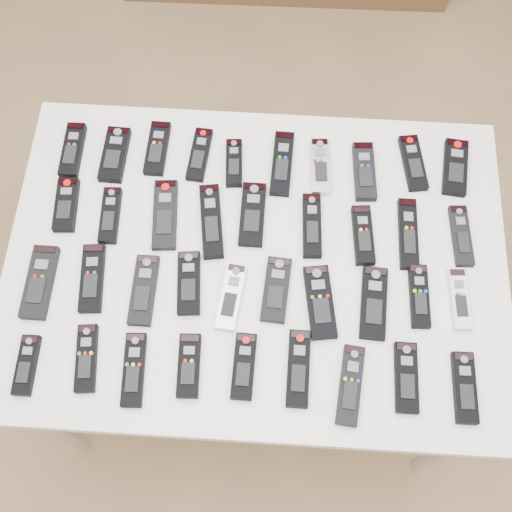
# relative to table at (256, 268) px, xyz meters

# --- Properties ---
(ground) EXTENTS (4.00, 4.00, 0.00)m
(ground) POSITION_rel_table_xyz_m (0.09, 0.02, -0.72)
(ground) COLOR #886145
(ground) RESTS_ON ground
(table) EXTENTS (1.25, 0.88, 0.78)m
(table) POSITION_rel_table_xyz_m (0.00, 0.00, 0.00)
(table) COLOR white
(table) RESTS_ON ground
(remote_0) EXTENTS (0.05, 0.16, 0.02)m
(remote_0) POSITION_rel_table_xyz_m (-0.51, 0.28, 0.07)
(remote_0) COLOR black
(remote_0) RESTS_ON table
(remote_1) EXTENTS (0.07, 0.16, 0.02)m
(remote_1) POSITION_rel_table_xyz_m (-0.39, 0.27, 0.07)
(remote_1) COLOR black
(remote_1) RESTS_ON table
(remote_2) EXTENTS (0.06, 0.16, 0.02)m
(remote_2) POSITION_rel_table_xyz_m (-0.28, 0.30, 0.07)
(remote_2) COLOR black
(remote_2) RESTS_ON table
(remote_3) EXTENTS (0.06, 0.16, 0.02)m
(remote_3) POSITION_rel_table_xyz_m (-0.17, 0.29, 0.07)
(remote_3) COLOR black
(remote_3) RESTS_ON table
(remote_4) EXTENTS (0.05, 0.14, 0.02)m
(remote_4) POSITION_rel_table_xyz_m (-0.08, 0.27, 0.07)
(remote_4) COLOR black
(remote_4) RESTS_ON table
(remote_5) EXTENTS (0.06, 0.19, 0.02)m
(remote_5) POSITION_rel_table_xyz_m (0.05, 0.27, 0.07)
(remote_5) COLOR black
(remote_5) RESTS_ON table
(remote_6) EXTENTS (0.06, 0.17, 0.02)m
(remote_6) POSITION_rel_table_xyz_m (0.15, 0.27, 0.07)
(remote_6) COLOR #B7B7BC
(remote_6) RESTS_ON table
(remote_7) EXTENTS (0.06, 0.17, 0.02)m
(remote_7) POSITION_rel_table_xyz_m (0.27, 0.26, 0.07)
(remote_7) COLOR black
(remote_7) RESTS_ON table
(remote_8) EXTENTS (0.07, 0.17, 0.02)m
(remote_8) POSITION_rel_table_xyz_m (0.40, 0.30, 0.07)
(remote_8) COLOR black
(remote_8) RESTS_ON table
(remote_9) EXTENTS (0.08, 0.17, 0.02)m
(remote_9) POSITION_rel_table_xyz_m (0.51, 0.29, 0.07)
(remote_9) COLOR black
(remote_9) RESTS_ON table
(remote_10) EXTENTS (0.06, 0.15, 0.02)m
(remote_10) POSITION_rel_table_xyz_m (-0.50, 0.12, 0.07)
(remote_10) COLOR black
(remote_10) RESTS_ON table
(remote_11) EXTENTS (0.05, 0.16, 0.02)m
(remote_11) POSITION_rel_table_xyz_m (-0.38, 0.09, 0.07)
(remote_11) COLOR black
(remote_11) RESTS_ON table
(remote_12) EXTENTS (0.08, 0.20, 0.02)m
(remote_12) POSITION_rel_table_xyz_m (-0.24, 0.10, 0.07)
(remote_12) COLOR black
(remote_12) RESTS_ON table
(remote_13) EXTENTS (0.08, 0.21, 0.02)m
(remote_13) POSITION_rel_table_xyz_m (-0.12, 0.09, 0.07)
(remote_13) COLOR black
(remote_13) RESTS_ON table
(remote_14) EXTENTS (0.06, 0.18, 0.02)m
(remote_14) POSITION_rel_table_xyz_m (-0.02, 0.12, 0.07)
(remote_14) COLOR black
(remote_14) RESTS_ON table
(remote_15) EXTENTS (0.05, 0.18, 0.02)m
(remote_15) POSITION_rel_table_xyz_m (0.14, 0.10, 0.07)
(remote_15) COLOR black
(remote_15) RESTS_ON table
(remote_16) EXTENTS (0.06, 0.16, 0.02)m
(remote_16) POSITION_rel_table_xyz_m (0.26, 0.08, 0.07)
(remote_16) COLOR black
(remote_16) RESTS_ON table
(remote_17) EXTENTS (0.05, 0.19, 0.02)m
(remote_17) POSITION_rel_table_xyz_m (0.38, 0.09, 0.07)
(remote_17) COLOR black
(remote_17) RESTS_ON table
(remote_18) EXTENTS (0.05, 0.17, 0.02)m
(remote_18) POSITION_rel_table_xyz_m (0.51, 0.09, 0.07)
(remote_18) COLOR black
(remote_18) RESTS_ON table
(remote_19) EXTENTS (0.06, 0.19, 0.02)m
(remote_19) POSITION_rel_table_xyz_m (-0.52, -0.10, 0.07)
(remote_19) COLOR black
(remote_19) RESTS_ON table
(remote_20) EXTENTS (0.07, 0.18, 0.02)m
(remote_20) POSITION_rel_table_xyz_m (-0.40, -0.08, 0.07)
(remote_20) COLOR black
(remote_20) RESTS_ON table
(remote_21) EXTENTS (0.06, 0.18, 0.02)m
(remote_21) POSITION_rel_table_xyz_m (-0.27, -0.10, 0.07)
(remote_21) COLOR black
(remote_21) RESTS_ON table
(remote_22) EXTENTS (0.07, 0.16, 0.02)m
(remote_22) POSITION_rel_table_xyz_m (-0.16, -0.08, 0.07)
(remote_22) COLOR black
(remote_22) RESTS_ON table
(remote_23) EXTENTS (0.07, 0.17, 0.02)m
(remote_23) POSITION_rel_table_xyz_m (-0.05, -0.11, 0.07)
(remote_23) COLOR #B7B7BC
(remote_23) RESTS_ON table
(remote_24) EXTENTS (0.07, 0.17, 0.02)m
(remote_24) POSITION_rel_table_xyz_m (0.05, -0.08, 0.07)
(remote_24) COLOR black
(remote_24) RESTS_ON table
(remote_25) EXTENTS (0.09, 0.19, 0.02)m
(remote_25) POSITION_rel_table_xyz_m (0.16, -0.11, 0.07)
(remote_25) COLOR black
(remote_25) RESTS_ON table
(remote_26) EXTENTS (0.07, 0.18, 0.02)m
(remote_26) POSITION_rel_table_xyz_m (0.29, -0.10, 0.07)
(remote_26) COLOR black
(remote_26) RESTS_ON table
(remote_27) EXTENTS (0.05, 0.16, 0.02)m
(remote_27) POSITION_rel_table_xyz_m (0.40, -0.08, 0.07)
(remote_27) COLOR black
(remote_27) RESTS_ON table
(remote_28) EXTENTS (0.05, 0.16, 0.02)m
(remote_28) POSITION_rel_table_xyz_m (0.50, -0.08, 0.07)
(remote_28) COLOR silver
(remote_28) RESTS_ON table
(remote_29) EXTENTS (0.04, 0.14, 0.02)m
(remote_29) POSITION_rel_table_xyz_m (-0.51, -0.30, 0.07)
(remote_29) COLOR black
(remote_29) RESTS_ON table
(remote_30) EXTENTS (0.06, 0.16, 0.02)m
(remote_30) POSITION_rel_table_xyz_m (-0.38, -0.28, 0.07)
(remote_30) COLOR black
(remote_30) RESTS_ON table
(remote_31) EXTENTS (0.06, 0.17, 0.02)m
(remote_31) POSITION_rel_table_xyz_m (-0.26, -0.30, 0.07)
(remote_31) COLOR black
(remote_31) RESTS_ON table
(remote_32) EXTENTS (0.06, 0.15, 0.02)m
(remote_32) POSITION_rel_table_xyz_m (-0.14, -0.28, 0.07)
(remote_32) COLOR black
(remote_32) RESTS_ON table
(remote_33) EXTENTS (0.05, 0.15, 0.02)m
(remote_33) POSITION_rel_table_xyz_m (-0.01, -0.28, 0.07)
(remote_33) COLOR black
(remote_33) RESTS_ON table
(remote_34) EXTENTS (0.05, 0.18, 0.02)m
(remote_34) POSITION_rel_table_xyz_m (0.11, -0.27, 0.07)
(remote_34) COLOR black
(remote_34) RESTS_ON table
(remote_35) EXTENTS (0.07, 0.19, 0.02)m
(remote_35) POSITION_rel_table_xyz_m (0.23, -0.30, 0.07)
(remote_35) COLOR black
(remote_35) RESTS_ON table
(remote_36) EXTENTS (0.05, 0.16, 0.02)m
(remote_36) POSITION_rel_table_xyz_m (0.36, -0.28, 0.07)
(remote_36) COLOR black
(remote_36) RESTS_ON table
(remote_37) EXTENTS (0.05, 0.16, 0.02)m
(remote_37) POSITION_rel_table_xyz_m (0.49, -0.29, 0.07)
(remote_37) COLOR black
(remote_37) RESTS_ON table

